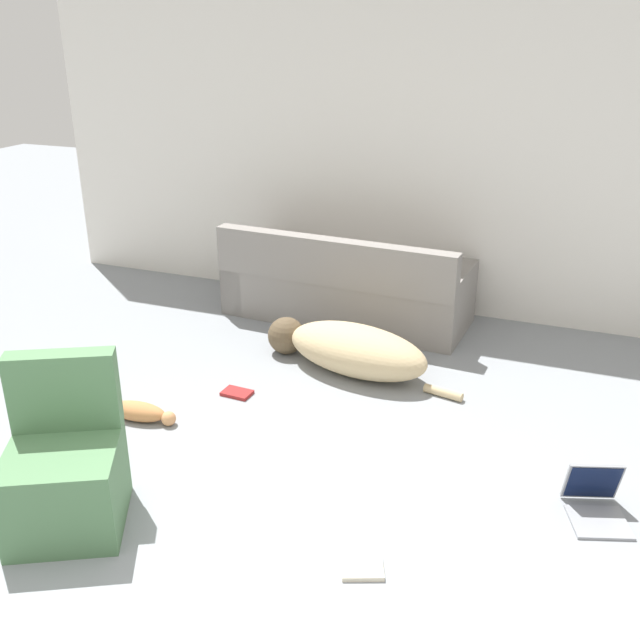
{
  "coord_description": "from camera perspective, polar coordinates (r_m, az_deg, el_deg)",
  "views": [
    {
      "loc": [
        1.25,
        -1.85,
        2.36
      ],
      "look_at": [
        -0.24,
        1.98,
        0.63
      ],
      "focal_mm": 40.0,
      "sensor_mm": 36.0,
      "label": 1
    }
  ],
  "objects": [
    {
      "name": "dog",
      "position": [
        5.16,
        2.37,
        -2.32
      ],
      "size": [
        1.58,
        0.71,
        0.35
      ],
      "rotation": [
        0.0,
        0.0,
        2.94
      ],
      "color": "tan",
      "rests_on": "ground_plane"
    },
    {
      "name": "book_cream",
      "position": [
        3.51,
        3.4,
        -19.18
      ],
      "size": [
        0.24,
        0.22,
        0.02
      ],
      "rotation": [
        0.0,
        0.0,
        0.38
      ],
      "color": "beige",
      "rests_on": "ground_plane"
    },
    {
      "name": "couch",
      "position": [
        6.02,
        2.03,
        2.42
      ],
      "size": [
        2.08,
        0.89,
        0.78
      ],
      "rotation": [
        0.0,
        0.0,
        3.09
      ],
      "color": "gray",
      "rests_on": "ground_plane"
    },
    {
      "name": "book_red",
      "position": [
        4.92,
        -6.66,
        -5.82
      ],
      "size": [
        0.21,
        0.14,
        0.02
      ],
      "rotation": [
        0.0,
        0.0,
        -0.06
      ],
      "color": "maroon",
      "rests_on": "ground_plane"
    },
    {
      "name": "side_chair",
      "position": [
        3.83,
        -19.67,
        -11.3
      ],
      "size": [
        0.74,
        0.74,
        0.85
      ],
      "rotation": [
        0.0,
        0.0,
        0.49
      ],
      "color": "#4C754C",
      "rests_on": "ground_plane"
    },
    {
      "name": "cat",
      "position": [
        4.71,
        -14.18,
        -7.15
      ],
      "size": [
        0.56,
        0.18,
        0.12
      ],
      "rotation": [
        0.0,
        0.0,
        0.07
      ],
      "color": "#BC7A47",
      "rests_on": "ground_plane"
    },
    {
      "name": "wall_back",
      "position": [
        6.06,
        9.26,
        13.37
      ],
      "size": [
        7.22,
        0.06,
        2.79
      ],
      "color": "silver",
      "rests_on": "ground_plane"
    },
    {
      "name": "laptop_open",
      "position": [
        4.05,
        21.15,
        -13.15
      ],
      "size": [
        0.38,
        0.41,
        0.26
      ],
      "rotation": [
        0.0,
        0.0,
        0.32
      ],
      "color": "gray",
      "rests_on": "ground_plane"
    }
  ]
}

